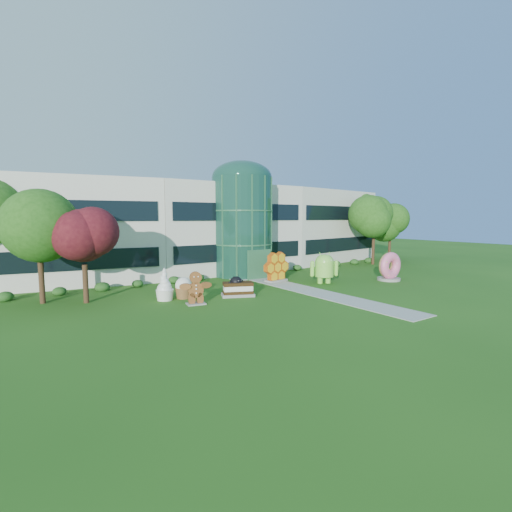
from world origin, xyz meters
TOP-DOWN VIEW (x-y plane):
  - ground at (0.00, 0.00)m, footprint 140.00×140.00m
  - building at (0.00, 18.00)m, footprint 46.00×15.00m
  - atrium at (0.00, 12.00)m, footprint 6.00×6.00m
  - walkway at (0.00, 2.00)m, footprint 2.40×20.00m
  - tree_red at (-15.50, 7.50)m, footprint 4.00×4.00m
  - trees_backdrop at (0.00, 13.00)m, footprint 52.00×8.00m
  - android_green at (3.45, 3.77)m, footprint 3.21×2.75m
  - android_black at (-5.77, 3.67)m, footprint 1.71×1.34m
  - donut at (9.52, 1.47)m, footprint 2.63×1.35m
  - gingerbread at (-9.46, 2.81)m, footprint 2.59×1.35m
  - ice_cream_sandwich at (-5.75, 3.43)m, footprint 2.68×2.05m
  - honeycomb at (0.50, 6.93)m, footprint 3.23×1.60m
  - froyo at (-10.73, 5.24)m, footprint 1.75×1.75m
  - cupcake at (-9.36, 5.09)m, footprint 1.30×1.30m

SIDE VIEW (x-z plane):
  - ground at x=0.00m, z-range 0.00..0.00m
  - walkway at x=0.00m, z-range 0.00..0.04m
  - ice_cream_sandwich at x=-5.75m, z-range 0.00..1.07m
  - cupcake at x=-9.36m, z-range 0.00..1.55m
  - android_black at x=-5.77m, z-range 0.00..1.73m
  - gingerbread at x=-9.46m, z-range 0.00..2.27m
  - froyo at x=-10.73m, z-range 0.00..2.30m
  - honeycomb at x=0.50m, z-range 0.00..2.43m
  - donut at x=9.52m, z-range 0.00..2.69m
  - android_green at x=3.45m, z-range 0.00..3.07m
  - tree_red at x=-15.50m, z-range 0.00..6.00m
  - trees_backdrop at x=0.00m, z-range 0.00..8.40m
  - building at x=0.00m, z-range 0.00..9.30m
  - atrium at x=0.00m, z-range 0.00..9.80m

